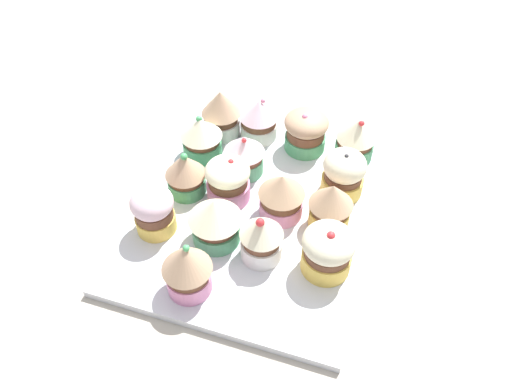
# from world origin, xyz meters

# --- Properties ---
(ground_plane) EXTENTS (1.80, 1.80, 0.03)m
(ground_plane) POSITION_xyz_m (0.00, 0.00, -0.01)
(ground_plane) COLOR #B2A899
(baking_tray) EXTENTS (0.31, 0.39, 0.01)m
(baking_tray) POSITION_xyz_m (0.00, 0.00, 0.01)
(baking_tray) COLOR silver
(baking_tray) RESTS_ON ground_plane
(cupcake_0) EXTENTS (0.06, 0.06, 0.07)m
(cupcake_0) POSITION_xyz_m (-0.11, -0.14, 0.05)
(cupcake_0) COLOR #4C9E6B
(cupcake_0) RESTS_ON baking_tray
(cupcake_1) EXTENTS (0.07, 0.07, 0.07)m
(cupcake_1) POSITION_xyz_m (-0.03, -0.14, 0.05)
(cupcake_1) COLOR #4C9E6B
(cupcake_1) RESTS_ON baking_tray
(cupcake_2) EXTENTS (0.06, 0.06, 0.07)m
(cupcake_2) POSITION_xyz_m (0.04, -0.14, 0.05)
(cupcake_2) COLOR white
(cupcake_2) RESTS_ON baking_tray
(cupcake_3) EXTENTS (0.06, 0.06, 0.08)m
(cupcake_3) POSITION_xyz_m (0.10, -0.13, 0.05)
(cupcake_3) COLOR white
(cupcake_3) RESTS_ON baking_tray
(cupcake_4) EXTENTS (0.06, 0.06, 0.07)m
(cupcake_4) POSITION_xyz_m (-0.11, -0.07, 0.05)
(cupcake_4) COLOR #EFC651
(cupcake_4) RESTS_ON baking_tray
(cupcake_5) EXTENTS (0.06, 0.06, 0.07)m
(cupcake_5) POSITION_xyz_m (0.04, -0.06, 0.05)
(cupcake_5) COLOR #4C9E6B
(cupcake_5) RESTS_ON baking_tray
(cupcake_6) EXTENTS (0.06, 0.06, 0.07)m
(cupcake_6) POSITION_xyz_m (0.11, -0.08, 0.05)
(cupcake_6) COLOR #4C9E6B
(cupcake_6) RESTS_ON baking_tray
(cupcake_7) EXTENTS (0.06, 0.06, 0.07)m
(cupcake_7) POSITION_xyz_m (-0.10, 0.00, 0.05)
(cupcake_7) COLOR #EFC651
(cupcake_7) RESTS_ON baking_tray
(cupcake_8) EXTENTS (0.06, 0.06, 0.07)m
(cupcake_8) POSITION_xyz_m (-0.04, 0.00, 0.05)
(cupcake_8) COLOR pink
(cupcake_8) RESTS_ON baking_tray
(cupcake_9) EXTENTS (0.06, 0.06, 0.07)m
(cupcake_9) POSITION_xyz_m (0.04, -0.01, 0.05)
(cupcake_9) COLOR pink
(cupcake_9) RESTS_ON baking_tray
(cupcake_10) EXTENTS (0.06, 0.06, 0.07)m
(cupcake_10) POSITION_xyz_m (0.10, -0.00, 0.05)
(cupcake_10) COLOR #4C9E6B
(cupcake_10) RESTS_ON baking_tray
(cupcake_11) EXTENTS (0.06, 0.06, 0.07)m
(cupcake_11) POSITION_xyz_m (-0.11, 0.07, 0.05)
(cupcake_11) COLOR #EFC651
(cupcake_11) RESTS_ON baking_tray
(cupcake_12) EXTENTS (0.05, 0.05, 0.08)m
(cupcake_12) POSITION_xyz_m (-0.03, 0.08, 0.05)
(cupcake_12) COLOR white
(cupcake_12) RESTS_ON baking_tray
(cupcake_13) EXTENTS (0.07, 0.07, 0.07)m
(cupcake_13) POSITION_xyz_m (0.03, 0.07, 0.05)
(cupcake_13) COLOR #4C9E6B
(cupcake_13) RESTS_ON baking_tray
(cupcake_14) EXTENTS (0.06, 0.06, 0.07)m
(cupcake_14) POSITION_xyz_m (0.11, 0.08, 0.05)
(cupcake_14) COLOR #EFC651
(cupcake_14) RESTS_ON baking_tray
(cupcake_15) EXTENTS (0.06, 0.06, 0.08)m
(cupcake_15) POSITION_xyz_m (0.04, 0.15, 0.05)
(cupcake_15) COLOR pink
(cupcake_15) RESTS_ON baking_tray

